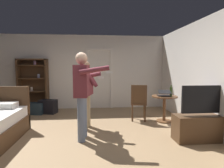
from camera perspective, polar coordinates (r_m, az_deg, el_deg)
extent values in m
plane|color=#997A56|center=(3.91, -11.58, -16.90)|extent=(6.50, 6.50, 0.00)
cube|color=silver|center=(6.63, -8.92, 3.66)|extent=(5.98, 0.12, 2.58)
cube|color=silver|center=(4.39, 29.61, 2.24)|extent=(0.12, 6.15, 2.58)
cube|color=white|center=(6.55, -7.57, 1.35)|extent=(0.08, 0.08, 2.05)
cube|color=white|center=(6.57, -0.14, 1.41)|extent=(0.08, 0.08, 2.05)
cube|color=white|center=(6.56, -3.91, 10.71)|extent=(0.93, 0.08, 0.08)
cube|color=white|center=(4.70, -30.47, -5.72)|extent=(0.50, 0.34, 0.12)
cube|color=#4C331E|center=(6.86, -26.84, -0.29)|extent=(0.06, 0.32, 1.74)
cube|color=#4C331E|center=(6.58, -19.47, -0.24)|extent=(0.06, 0.32, 1.74)
cube|color=#4C331E|center=(6.68, -23.49, 7.00)|extent=(0.97, 0.32, 0.04)
cube|color=#4C331E|center=(6.85, -22.84, -0.15)|extent=(0.97, 0.02, 1.74)
cube|color=#4C331E|center=(6.80, -23.03, -5.75)|extent=(0.91, 0.32, 0.03)
cube|color=#4C331E|center=(6.73, -23.16, -2.11)|extent=(0.91, 0.32, 0.03)
cylinder|color=#ADA298|center=(6.74, -23.64, -1.43)|extent=(0.08, 0.08, 0.13)
cube|color=#4C331E|center=(6.69, -23.30, 1.59)|extent=(0.91, 0.32, 0.03)
cylinder|color=#8A8CB1|center=(6.63, -21.77, 2.32)|extent=(0.08, 0.08, 0.13)
cube|color=#4C331E|center=(6.68, -23.43, 5.31)|extent=(0.91, 0.32, 0.03)
cylinder|color=#A87D9F|center=(6.66, -22.77, 6.04)|extent=(0.08, 0.08, 0.13)
cube|color=#4C331E|center=(4.20, 26.34, -12.02)|extent=(1.16, 0.40, 0.51)
cube|color=black|center=(4.06, 26.82, -4.23)|extent=(0.94, 0.05, 0.55)
cube|color=#313FA6|center=(4.08, 26.60, -4.16)|extent=(0.88, 0.01, 0.49)
cylinder|color=brown|center=(5.18, 15.86, -7.55)|extent=(0.08, 0.08, 0.67)
cylinder|color=brown|center=(5.26, 15.77, -10.95)|extent=(0.41, 0.41, 0.03)
cylinder|color=brown|center=(5.12, 15.96, -3.72)|extent=(0.68, 0.68, 0.03)
cube|color=black|center=(5.10, 15.65, -3.44)|extent=(0.35, 0.26, 0.02)
cube|color=black|center=(4.97, 16.01, -2.37)|extent=(0.34, 0.23, 0.08)
cube|color=navy|center=(4.98, 15.99, -2.36)|extent=(0.31, 0.20, 0.06)
cylinder|color=#344E1A|center=(5.08, 17.80, -2.32)|extent=(0.06, 0.06, 0.24)
cylinder|color=#344E1A|center=(5.06, 17.85, -0.65)|extent=(0.03, 0.03, 0.06)
cylinder|color=#4C331E|center=(5.40, 9.92, -8.10)|extent=(0.04, 0.04, 0.45)
cylinder|color=#4C331E|center=(5.39, 6.27, -8.09)|extent=(0.04, 0.04, 0.45)
cylinder|color=#4C331E|center=(5.07, 10.20, -8.99)|extent=(0.04, 0.04, 0.45)
cylinder|color=#4C331E|center=(5.06, 6.31, -8.98)|extent=(0.04, 0.04, 0.45)
cube|color=#4C331E|center=(5.17, 8.21, -5.90)|extent=(0.49, 0.49, 0.04)
cube|color=#4C331E|center=(4.96, 8.34, -3.22)|extent=(0.42, 0.12, 0.50)
cylinder|color=slate|center=(3.97, -8.87, -9.77)|extent=(0.15, 0.15, 0.88)
cylinder|color=slate|center=(3.72, -9.48, -10.83)|extent=(0.15, 0.15, 0.88)
cube|color=brown|center=(3.72, -9.34, 0.98)|extent=(0.30, 0.50, 0.62)
sphere|color=#D8AD8C|center=(3.71, -9.44, 7.83)|extent=(0.24, 0.24, 0.24)
cylinder|color=brown|center=(3.96, -7.49, 2.94)|extent=(0.35, 0.12, 0.50)
cylinder|color=brown|center=(3.41, -5.47, 4.35)|extent=(0.57, 0.14, 0.17)
cube|color=white|center=(3.37, -0.81, 3.64)|extent=(0.12, 0.05, 0.04)
cylinder|color=tan|center=(4.63, -7.63, -8.07)|extent=(0.15, 0.15, 0.81)
cylinder|color=tan|center=(4.41, -8.53, -8.77)|extent=(0.15, 0.15, 0.81)
cube|color=brown|center=(4.41, -8.18, 0.31)|extent=(0.36, 0.48, 0.57)
sphere|color=#936B4C|center=(4.39, -8.25, 5.58)|extent=(0.22, 0.22, 0.22)
cylinder|color=brown|center=(4.61, -6.26, 1.80)|extent=(0.33, 0.16, 0.46)
cylinder|color=brown|center=(4.11, -6.39, 2.66)|extent=(0.44, 0.19, 0.17)
cube|color=white|center=(4.03, -3.59, 2.03)|extent=(0.13, 0.06, 0.04)
cube|color=#1E2D38|center=(6.28, -22.76, -7.00)|extent=(0.59, 0.39, 0.35)
cube|color=black|center=(6.23, -19.20, -6.61)|extent=(0.59, 0.45, 0.43)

